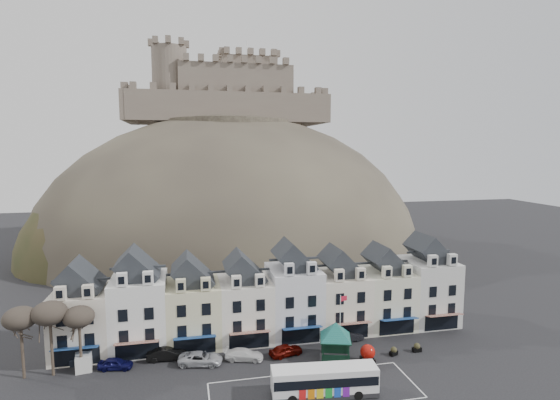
% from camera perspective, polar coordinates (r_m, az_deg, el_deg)
% --- Properties ---
extents(ground, '(300.00, 300.00, 0.00)m').
position_cam_1_polar(ground, '(49.17, 2.49, -24.54)').
color(ground, black).
rests_on(ground, ground).
extents(coach_bay_markings, '(22.00, 7.50, 0.01)m').
position_cam_1_polar(coach_bay_markings, '(50.67, 4.49, -23.53)').
color(coach_bay_markings, silver).
rests_on(coach_bay_markings, ground).
extents(townhouse_terrace, '(54.40, 9.35, 11.80)m').
position_cam_1_polar(townhouse_terrace, '(61.07, -1.25, -12.59)').
color(townhouse_terrace, silver).
rests_on(townhouse_terrace, ground).
extents(castle_hill, '(100.00, 76.00, 68.00)m').
position_cam_1_polar(castle_hill, '(113.11, -5.84, -6.26)').
color(castle_hill, '#342D28').
rests_on(castle_hill, ground).
extents(castle, '(50.20, 22.20, 22.00)m').
position_cam_1_polar(castle, '(117.99, -6.84, 13.85)').
color(castle, '#6C5D52').
rests_on(castle, ground).
extents(tree_left_far, '(3.61, 3.61, 8.24)m').
position_cam_1_polar(tree_left_far, '(57.36, -30.83, -13.18)').
color(tree_left_far, '#322920').
rests_on(tree_left_far, ground).
extents(tree_left_mid, '(3.78, 3.78, 8.64)m').
position_cam_1_polar(tree_left_mid, '(56.37, -27.89, -12.99)').
color(tree_left_mid, '#322920').
rests_on(tree_left_mid, ground).
extents(tree_left_near, '(3.43, 3.43, 7.84)m').
position_cam_1_polar(tree_left_near, '(55.87, -24.80, -13.75)').
color(tree_left_near, '#322920').
rests_on(tree_left_near, ground).
extents(bus, '(11.20, 3.64, 3.10)m').
position_cam_1_polar(bus, '(49.08, 5.81, -22.31)').
color(bus, '#262628').
rests_on(bus, ground).
extents(bus_shelter, '(7.00, 7.00, 4.65)m').
position_cam_1_polar(bus_shelter, '(55.51, 7.26, -16.57)').
color(bus_shelter, black).
rests_on(bus_shelter, ground).
extents(red_buoy, '(1.78, 1.78, 2.20)m').
position_cam_1_polar(red_buoy, '(56.34, 11.38, -19.06)').
color(red_buoy, black).
rests_on(red_buoy, ground).
extents(flagpole, '(1.00, 0.31, 7.11)m').
position_cam_1_polar(flagpole, '(58.04, 7.94, -15.02)').
color(flagpole, silver).
rests_on(flagpole, ground).
extents(white_van, '(2.42, 4.30, 1.85)m').
position_cam_1_polar(white_van, '(59.35, -24.21, -18.35)').
color(white_van, silver).
rests_on(white_van, ground).
extents(planter_west, '(1.22, 0.94, 1.09)m').
position_cam_1_polar(planter_west, '(58.96, 14.63, -18.57)').
color(planter_west, black).
rests_on(planter_west, ground).
extents(planter_east, '(1.14, 0.79, 1.12)m').
position_cam_1_polar(planter_east, '(60.63, 17.45, -17.91)').
color(planter_east, black).
rests_on(planter_east, ground).
extents(car_navy, '(4.10, 2.17, 1.33)m').
position_cam_1_polar(car_navy, '(57.43, -20.69, -19.36)').
color(car_navy, '#0C0D3E').
rests_on(car_navy, ground).
extents(car_black, '(4.77, 1.87, 1.55)m').
position_cam_1_polar(car_black, '(57.78, -14.56, -18.84)').
color(car_black, black).
rests_on(car_black, ground).
extents(car_silver, '(5.50, 3.36, 1.45)m').
position_cam_1_polar(car_silver, '(55.92, -10.34, -19.69)').
color(car_silver, '#B3B5BB').
rests_on(car_silver, ground).
extents(car_white, '(5.00, 3.08, 1.35)m').
position_cam_1_polar(car_white, '(56.30, -4.72, -19.47)').
color(car_white, white).
rests_on(car_white, ground).
extents(car_maroon, '(4.50, 2.76, 1.43)m').
position_cam_1_polar(car_maroon, '(57.10, 0.76, -19.00)').
color(car_maroon, '#4C0904').
rests_on(car_maroon, ground).
extents(car_charcoal, '(4.25, 1.92, 1.35)m').
position_cam_1_polar(car_charcoal, '(61.47, 8.88, -17.18)').
color(car_charcoal, black).
rests_on(car_charcoal, ground).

